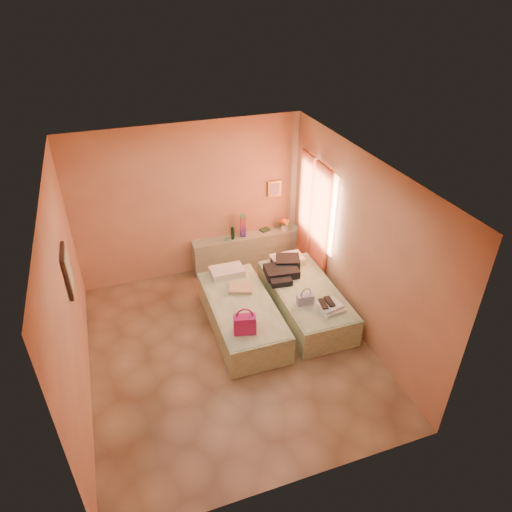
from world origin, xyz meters
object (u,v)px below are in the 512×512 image
Objects in this scene: bed_left at (242,315)px; flower_vase at (284,223)px; bed_right at (305,301)px; towel_stack at (331,307)px; headboard_ledge at (247,250)px; green_book at (265,230)px; blue_handbag at (305,300)px; magenta_handbag at (245,324)px; water_bottle at (233,233)px.

flower_vase is (1.38, 1.67, 0.54)m from bed_left.
towel_stack is at bearing -78.10° from bed_right.
headboard_ledge is 2.39m from towel_stack.
green_book is at bearing 9.84° from headboard_ledge.
headboard_ledge is 8.06× the size of blue_handbag.
blue_handbag is (-0.18, -0.36, 0.33)m from bed_right.
headboard_ledge is 0.87m from flower_vase.
water_bottle is at bearing 91.18° from magenta_handbag.
towel_stack is (0.85, -2.27, -0.22)m from water_bottle.
water_bottle is at bearing 110.51° from towel_stack.
flower_vase reaches higher than bed_right.
bed_left and bed_right have the same top height.
magenta_handbag is 1.23× the size of blue_handbag.
bed_left is at bearing 90.11° from magenta_handbag.
towel_stack is (0.57, -2.31, 0.23)m from headboard_ledge.
blue_handbag is (0.54, -2.01, -0.19)m from water_bottle.
bed_left is at bearing -129.57° from flower_vase.
towel_stack reaches higher than bed_left.
blue_handbag reaches higher than headboard_ledge.
magenta_handbag is at bearing -123.60° from flower_vase.
headboard_ledge is 11.40× the size of green_book.
blue_handbag is (0.26, -2.05, 0.26)m from headboard_ledge.
flower_vase reaches higher than bed_left.
green_book is 2.39m from towel_stack.
magenta_handbag is at bearing -151.82° from bed_right.
bed_right is 11.12× the size of green_book.
green_book is at bearing 93.08° from blue_handbag.
water_bottle is at bearing 111.51° from blue_handbag.
magenta_handbag is (-1.25, -0.66, 0.40)m from bed_right.
bed_left is at bearing 153.26° from towel_stack.
flower_vase reaches higher than water_bottle.
headboard_ledge is 2.08m from blue_handbag.
towel_stack is (-0.17, -2.28, -0.24)m from flower_vase.
headboard_ledge is at bearing 7.61° from water_bottle.
flower_vase is 1.10× the size of blue_handbag.
water_bottle is 0.68× the size of towel_stack.
blue_handbag reaches higher than bed_right.
water_bottle reaches higher than blue_handbag.
water_bottle is at bearing 114.16° from bed_right.
water_bottle is 0.85× the size of flower_vase.
magenta_handbag is (-1.19, -2.41, -0.02)m from green_book.
magenta_handbag is (-0.81, -2.35, 0.32)m from headboard_ledge.
green_book is 0.64× the size of flower_vase.
water_bottle is (-0.73, 1.65, 0.52)m from bed_right.
headboard_ledge is at bearing 103.81° from towel_stack.
water_bottle is at bearing 78.12° from bed_left.
towel_stack is at bearing -26.28° from bed_left.
flower_vase is at bearing 83.20° from blue_handbag.
green_book is 0.58× the size of magenta_handbag.
water_bottle is 0.76× the size of magenta_handbag.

